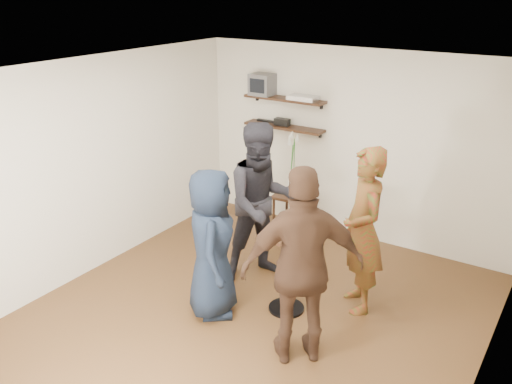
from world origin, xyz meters
TOP-DOWN VIEW (x-y plane):
  - room at (0.00, 0.00)m, footprint 4.58×5.08m
  - shelf_upper at (-1.00, 2.38)m, footprint 1.20×0.25m
  - shelf_lower at (-1.00, 2.38)m, footprint 1.20×0.25m
  - crt_monitor at (-1.36, 2.38)m, footprint 0.32×0.30m
  - dvd_deck at (-0.71, 2.38)m, footprint 0.40×0.24m
  - radio at (-1.03, 2.38)m, footprint 0.22×0.10m
  - power_strip at (-1.32, 2.42)m, footprint 0.30×0.05m
  - side_table at (-0.72, 2.15)m, footprint 0.50×0.50m
  - vase_lilies at (-0.72, 2.15)m, footprint 0.19×0.20m
  - drinks_table at (0.24, 0.35)m, footprint 0.51×0.51m
  - wine_glass_fl at (0.18, 0.32)m, footprint 0.06×0.06m
  - wine_glass_fr at (0.32, 0.31)m, footprint 0.06×0.06m
  - wine_glass_bl at (0.21, 0.41)m, footprint 0.07×0.07m
  - wine_glass_br at (0.26, 0.37)m, footprint 0.07×0.07m
  - person_plaid at (0.87, 0.84)m, footprint 0.76×0.80m
  - person_dark at (-0.39, 0.84)m, footprint 1.15×1.18m
  - person_navy at (-0.42, -0.11)m, footprint 0.89×0.95m
  - person_brown at (0.75, -0.27)m, footprint 1.17×1.08m

SIDE VIEW (x-z plane):
  - side_table at x=-0.72m, z-range 0.19..0.75m
  - drinks_table at x=0.24m, z-range 0.13..1.06m
  - person_navy at x=-0.42m, z-range 0.00..1.64m
  - vase_lilies at x=-0.72m, z-range 0.38..1.34m
  - person_plaid at x=0.87m, z-range 0.00..1.84m
  - person_dark at x=-0.39m, z-range 0.00..1.92m
  - person_brown at x=0.75m, z-range 0.00..1.93m
  - wine_glass_fl at x=0.18m, z-range 0.96..1.15m
  - wine_glass_fr at x=0.32m, z-range 0.97..1.16m
  - wine_glass_br at x=0.26m, z-range 0.97..1.19m
  - wine_glass_bl at x=0.21m, z-range 0.97..1.19m
  - room at x=0.00m, z-range -0.04..2.64m
  - shelf_lower at x=-1.00m, z-range 1.43..1.47m
  - power_strip at x=-1.32m, z-range 1.47..1.50m
  - radio at x=-1.03m, z-range 1.47..1.57m
  - shelf_upper at x=-1.00m, z-range 1.83..1.87m
  - dvd_deck at x=-0.71m, z-range 1.87..1.93m
  - crt_monitor at x=-1.36m, z-range 1.87..2.17m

